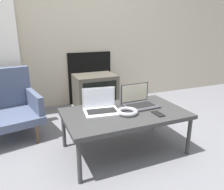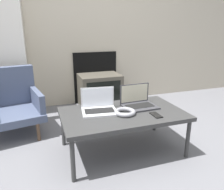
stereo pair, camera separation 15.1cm
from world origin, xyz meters
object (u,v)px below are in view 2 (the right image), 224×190
Objects in this scene: laptop_right at (138,102)px; armchair at (11,101)px; headphones at (125,112)px; phone at (156,115)px; laptop_left at (99,107)px; tv at (100,91)px.

armchair is at bearing 146.81° from laptop_right.
laptop_right is 1.69× the size of headphones.
phone is (0.04, -0.27, -0.04)m from laptop_right.
laptop_right is at bearing 7.64° from laptop_left.
laptop_left is 0.58× the size of tv.
armchair reaches higher than laptop_right.
laptop_right is at bearing 37.97° from headphones.
phone is (0.24, -0.12, -0.02)m from headphones.
laptop_left is 1.79× the size of headphones.
phone is 0.19× the size of armchair.
laptop_left is at bearing -53.01° from armchair.
headphones is at bearing -144.38° from laptop_right.
armchair is at bearing 141.60° from phone.
laptop_left is 1.06× the size of laptop_right.
armchair is (-1.22, 0.73, -0.09)m from laptop_right.
phone is at bearing -26.19° from headphones.
tv is (-0.05, 1.19, -0.20)m from laptop_right.
armchair is (-1.02, 0.88, -0.07)m from headphones.
headphones is at bearing 153.81° from phone.
laptop_left is 0.52m from phone.
headphones is at bearing -52.15° from armchair.
laptop_right is at bearing 99.31° from phone.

